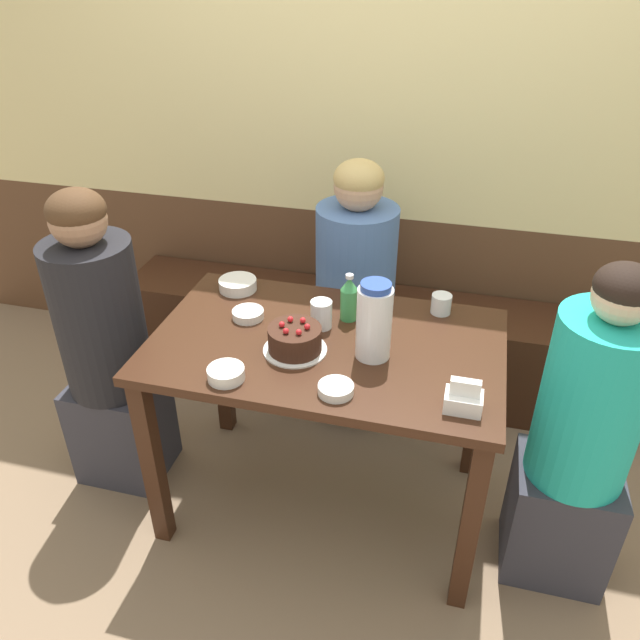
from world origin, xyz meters
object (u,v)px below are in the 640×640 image
(bench_seat, at_px, (366,342))
(bowl_sauce_shallow, at_px, (226,374))
(bowl_soup_white, at_px, (336,389))
(person_teal_shirt, at_px, (107,352))
(bowl_side_dish, at_px, (238,284))
(water_pitcher, at_px, (374,321))
(glass_water_tall, at_px, (321,314))
(birthday_cake, at_px, (295,339))
(napkin_holder, at_px, (464,399))
(person_pale_blue_shirt, at_px, (579,445))
(soju_bottle, at_px, (349,298))
(glass_tumbler_short, at_px, (441,304))
(bowl_rice_small, at_px, (248,314))
(person_grey_tee, at_px, (355,298))

(bench_seat, distance_m, bowl_sauce_shallow, 1.27)
(bowl_soup_white, bearing_deg, person_teal_shirt, 166.02)
(bowl_side_dish, xyz_separation_m, bowl_sauce_shallow, (0.17, -0.55, -0.00))
(bowl_soup_white, bearing_deg, water_pitcher, 72.62)
(glass_water_tall, relative_size, person_teal_shirt, 0.08)
(birthday_cake, relative_size, water_pitcher, 0.80)
(birthday_cake, distance_m, water_pitcher, 0.27)
(napkin_holder, height_order, person_pale_blue_shirt, person_pale_blue_shirt)
(soju_bottle, relative_size, glass_tumbler_short, 2.41)
(bench_seat, distance_m, person_pale_blue_shirt, 1.29)
(bowl_side_dish, bearing_deg, water_pitcher, -27.66)
(bowl_rice_small, xyz_separation_m, glass_tumbler_short, (0.67, 0.21, 0.02))
(napkin_holder, bearing_deg, glass_tumbler_short, 101.88)
(soju_bottle, relative_size, bowl_soup_white, 1.62)
(bowl_rice_small, bearing_deg, soju_bottle, 13.93)
(person_pale_blue_shirt, bearing_deg, napkin_holder, 24.50)
(water_pitcher, bearing_deg, bowl_side_dish, 152.34)
(soju_bottle, distance_m, person_grey_tee, 0.54)
(water_pitcher, distance_m, person_grey_tee, 0.77)
(birthday_cake, distance_m, soju_bottle, 0.28)
(glass_tumbler_short, height_order, person_pale_blue_shirt, person_pale_blue_shirt)
(glass_water_tall, bearing_deg, bowl_soup_white, -68.80)
(bench_seat, distance_m, napkin_holder, 1.31)
(glass_tumbler_short, xyz_separation_m, person_pale_blue_shirt, (0.50, -0.37, -0.25))
(glass_tumbler_short, distance_m, person_pale_blue_shirt, 0.67)
(water_pitcher, xyz_separation_m, bowl_side_dish, (-0.59, 0.31, -0.11))
(soju_bottle, distance_m, bowl_soup_white, 0.44)
(person_grey_tee, bearing_deg, soju_bottle, 8.39)
(glass_water_tall, xyz_separation_m, person_teal_shirt, (-0.82, -0.12, -0.23))
(person_teal_shirt, bearing_deg, water_pitcher, -0.70)
(person_pale_blue_shirt, bearing_deg, glass_water_tall, -10.04)
(soju_bottle, height_order, bowl_soup_white, soju_bottle)
(person_pale_blue_shirt, bearing_deg, bowl_soup_white, 14.39)
(water_pitcher, distance_m, glass_tumbler_short, 0.40)
(water_pitcher, relative_size, napkin_holder, 2.46)
(bowl_sauce_shallow, bearing_deg, person_teal_shirt, 157.26)
(bowl_side_dish, relative_size, person_pale_blue_shirt, 0.12)
(glass_tumbler_short, bearing_deg, soju_bottle, -158.31)
(bench_seat, relative_size, glass_water_tall, 23.87)
(birthday_cake, relative_size, person_teal_shirt, 0.17)
(water_pitcher, bearing_deg, bowl_soup_white, -107.38)
(bowl_rice_small, height_order, person_teal_shirt, person_teal_shirt)
(glass_water_tall, xyz_separation_m, person_pale_blue_shirt, (0.90, -0.16, -0.26))
(water_pitcher, bearing_deg, bowl_rice_small, 166.02)
(water_pitcher, xyz_separation_m, bowl_soup_white, (-0.07, -0.23, -0.12))
(birthday_cake, distance_m, bowl_sauce_shallow, 0.26)
(napkin_holder, bearing_deg, person_grey_tee, 119.68)
(soju_bottle, xyz_separation_m, bowl_sauce_shallow, (-0.29, -0.45, -0.06))
(bowl_sauce_shallow, height_order, person_grey_tee, person_grey_tee)
(bowl_soup_white, distance_m, bowl_side_dish, 0.75)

